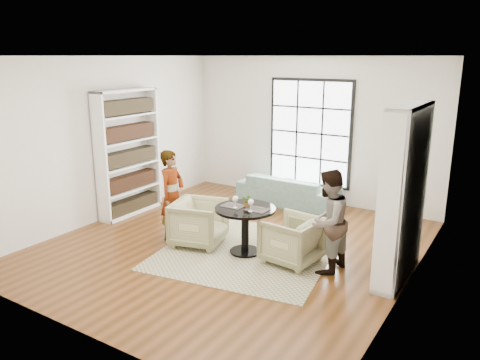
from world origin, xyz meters
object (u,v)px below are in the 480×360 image
Objects in this scene: person_left at (172,195)px; person_right at (328,222)px; pedestal_table at (245,220)px; wine_glass_right at (251,203)px; armchair_right at (292,240)px; flower_centerpiece at (248,201)px; armchair_left at (199,223)px; sofa at (288,190)px; wine_glass_left at (235,199)px.

person_left is 1.01× the size of person_right.
pedestal_table is at bearing -79.08° from person_right.
wine_glass_right is (1.54, -0.01, 0.13)m from person_left.
armchair_right is 2.18m from person_left.
person_left reaches higher than flower_centerpiece.
armchair_right is at bearing 18.03° from wine_glass_right.
armchair_right is 0.68m from person_right.
person_right is (2.68, 0.18, -0.01)m from person_left.
person_right is at bearing 3.87° from pedestal_table.
flower_centerpiece is at bearing -90.65° from person_left.
pedestal_table is at bearing -98.87° from armchair_left.
armchair_left is at bearing -78.06° from person_right.
person_right reaches higher than wine_glass_right.
pedestal_table is at bearing -121.72° from flower_centerpiece.
pedestal_table is at bearing -92.21° from person_left.
person_left is 7.79× the size of wine_glass_right.
flower_centerpiece is (0.02, 0.04, 0.31)m from pedestal_table.
sofa is at bearing -21.10° from armchair_left.
wine_glass_right reaches higher than sofa.
sofa is 2.71m from armchair_left.
armchair_left is 0.67m from person_left.
wine_glass_right is at bearing -96.55° from person_left.
person_left is at bearing -174.52° from flower_centerpiece.
pedestal_table is 4.76× the size of wine_glass_left.
pedestal_table is 0.63× the size of person_right.
armchair_left is 1.59m from armchair_right.
flower_centerpiece is at bearing -80.80° from person_right.
person_right is 1.45m from wine_glass_left.
sofa is 9.79× the size of flower_centerpiece.
person_right is (0.55, 0.00, 0.39)m from armchair_right.
person_left is 7.69× the size of wine_glass_left.
wine_glass_right is at bearing -32.92° from pedestal_table.
armchair_left is at bearing -179.92° from wine_glass_left.
wine_glass_left is 1.01× the size of wine_glass_right.
sofa is 10.59× the size of wine_glass_left.
sofa is at bearing 102.73° from flower_centerpiece.
pedestal_table is at bearing 102.88° from sofa.
person_left is at bearing -79.06° from person_right.
person_left reaches higher than person_right.
pedestal_table is at bearing -76.77° from armchair_right.
person_right is 7.70× the size of wine_glass_right.
armchair_left is at bearing 85.13° from sofa.
wine_glass_right is (0.28, -0.01, -0.00)m from wine_glass_left.
sofa is at bearing -23.03° from person_left.
armchair_right is (0.76, 0.09, -0.19)m from pedestal_table.
person_right reaches higher than flower_centerpiece.
armchair_left is 3.83× the size of flower_centerpiece.
person_left is (-0.55, 0.00, 0.39)m from armchair_left.
sofa is 2.86m from person_left.
wine_glass_left is at bearing 177.53° from wine_glass_right.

